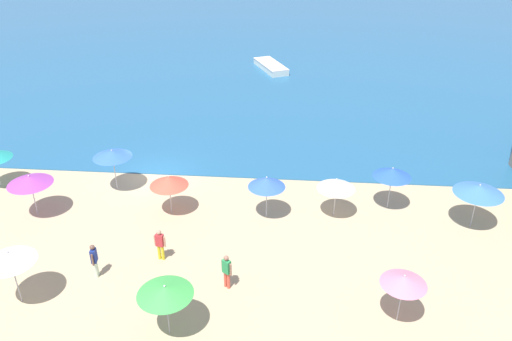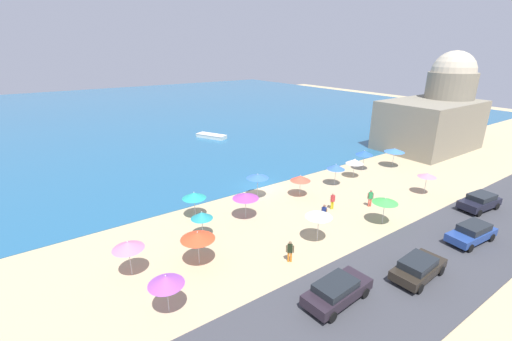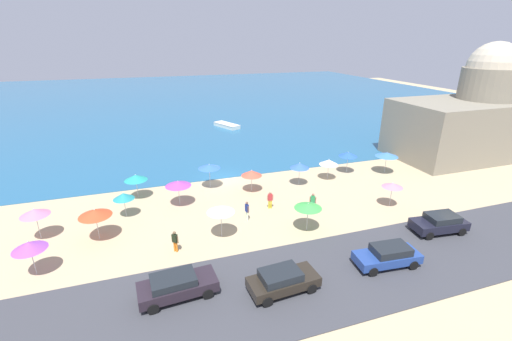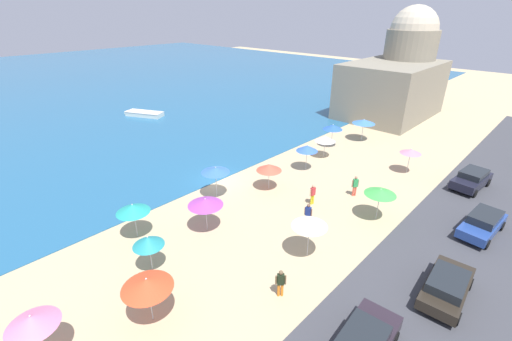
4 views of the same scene
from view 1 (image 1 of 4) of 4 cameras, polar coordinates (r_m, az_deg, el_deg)
name	(u,v)px [view 1 (image 1 of 4)]	position (r m, az deg, el deg)	size (l,w,h in m)	color
ground_plane	(158,175)	(31.32, -11.19, -0.46)	(160.00, 160.00, 0.00)	tan
sea	(246,7)	(83.04, -1.10, 18.20)	(150.00, 110.00, 0.05)	#235C87
beach_umbrella_0	(404,280)	(20.36, 16.56, -11.93)	(1.81, 1.81, 2.33)	#B2B2B7
beach_umbrella_3	(165,290)	(19.30, -10.37, -13.34)	(2.14, 2.14, 2.41)	#B2B2B7
beach_umbrella_5	(169,181)	(26.50, -9.93, -1.19)	(2.04, 2.04, 2.28)	#B2B2B7
beach_umbrella_7	(112,154)	(29.26, -16.12, 1.83)	(2.20, 2.20, 2.56)	#B2B2B7
beach_umbrella_8	(267,182)	(25.66, 1.22, -1.35)	(1.95, 1.95, 2.45)	#B2B2B7
beach_umbrella_9	(392,173)	(27.36, 15.32, -0.24)	(2.03, 2.03, 2.50)	#B2B2B7
beach_umbrella_10	(9,257)	(22.47, -26.39, -8.84)	(2.10, 2.10, 2.65)	#B2B2B7
beach_umbrella_12	(479,190)	(27.26, 24.14, -2.00)	(2.47, 2.47, 2.47)	#B2B2B7
beach_umbrella_13	(30,180)	(28.37, -24.46, -0.99)	(2.31, 2.31, 2.42)	#B2B2B7
beach_umbrella_14	(336,184)	(26.17, 9.17, -1.52)	(2.00, 2.00, 2.28)	#B2B2B7
bather_1	(94,259)	(23.44, -17.99, -9.59)	(0.26, 0.57, 1.71)	silver
bather_2	(227,270)	(21.80, -3.37, -11.27)	(0.48, 0.39, 1.70)	#D9523E
bather_3	(160,243)	(23.73, -10.92, -8.15)	(0.56, 0.28, 1.64)	gold
skiff_nearshore	(271,66)	(50.61, 1.67, 11.83)	(3.80, 5.57, 0.62)	silver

